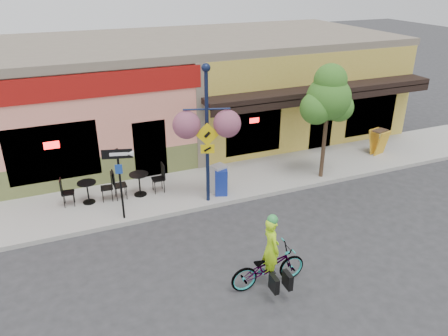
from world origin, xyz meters
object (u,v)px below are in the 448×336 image
at_px(street_tree, 326,122).
at_px(cyclist_rider, 271,256).
at_px(lamp_post, 207,136).
at_px(one_way_sign, 121,184).
at_px(newspaper_box_blue, 221,182).
at_px(building, 191,88).
at_px(bicycle, 268,267).
at_px(newspaper_box_grey, 219,179).

bearing_deg(street_tree, cyclist_rider, -135.32).
distance_m(lamp_post, one_way_sign, 3.05).
height_order(newspaper_box_blue, street_tree, street_tree).
bearing_deg(building, one_way_sign, -124.05).
bearing_deg(building, newspaper_box_blue, -100.23).
height_order(building, street_tree, building).
bearing_deg(newspaper_box_blue, one_way_sign, -156.75).
relative_size(bicycle, newspaper_box_blue, 2.15).
distance_m(lamp_post, newspaper_box_blue, 1.92).
relative_size(cyclist_rider, one_way_sign, 0.70).
xyz_separation_m(cyclist_rider, one_way_sign, (-2.81, 4.34, 0.50)).
relative_size(cyclist_rider, newspaper_box_blue, 1.78).
xyz_separation_m(bicycle, street_tree, (4.62, 4.52, 1.75)).
bearing_deg(cyclist_rider, newspaper_box_blue, -6.25).
distance_m(bicycle, newspaper_box_grey, 4.85).
height_order(building, one_way_sign, building).
bearing_deg(building, cyclist_rider, -98.93).
distance_m(bicycle, newspaper_box_blue, 4.66).
height_order(cyclist_rider, lamp_post, lamp_post).
bearing_deg(lamp_post, street_tree, 18.46).
xyz_separation_m(building, bicycle, (-1.79, -11.07, -1.73)).
distance_m(building, one_way_sign, 8.18).
distance_m(one_way_sign, newspaper_box_grey, 3.48).
bearing_deg(one_way_sign, street_tree, 16.32).
distance_m(lamp_post, street_tree, 4.56).
distance_m(cyclist_rider, street_tree, 6.59).
bearing_deg(lamp_post, cyclist_rider, -73.18).
bearing_deg(building, street_tree, -66.62).
bearing_deg(one_way_sign, newspaper_box_grey, 22.90).
height_order(building, newspaper_box_blue, building).
relative_size(newspaper_box_blue, street_tree, 0.22).
xyz_separation_m(newspaper_box_blue, street_tree, (3.99, -0.10, 1.66)).
height_order(one_way_sign, newspaper_box_grey, one_way_sign).
height_order(cyclist_rider, newspaper_box_blue, cyclist_rider).
distance_m(bicycle, one_way_sign, 5.20).
xyz_separation_m(building, lamp_post, (-1.72, -6.66, 0.19)).
height_order(lamp_post, newspaper_box_blue, lamp_post).
height_order(bicycle, lamp_post, lamp_post).
relative_size(one_way_sign, newspaper_box_grey, 2.32).
xyz_separation_m(newspaper_box_grey, street_tree, (4.00, -0.29, 1.62)).
height_order(one_way_sign, newspaper_box_blue, one_way_sign).
bearing_deg(newspaper_box_grey, cyclist_rider, -113.44).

